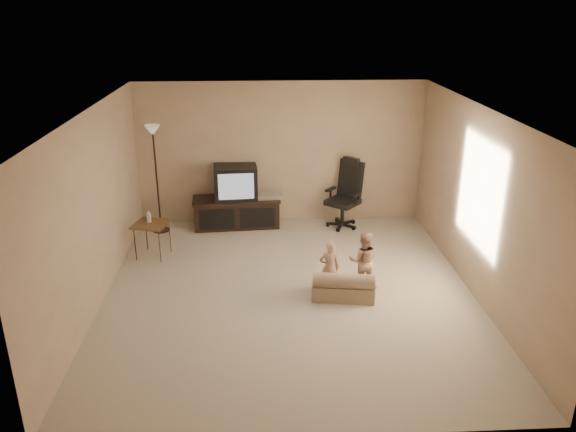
% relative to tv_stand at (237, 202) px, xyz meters
% --- Properties ---
extents(floor, '(5.50, 5.50, 0.00)m').
position_rel_tv_stand_xyz_m(floor, '(0.79, -2.49, -0.46)').
color(floor, '#BFAE98').
rests_on(floor, ground).
extents(room_shell, '(5.50, 5.50, 5.50)m').
position_rel_tv_stand_xyz_m(room_shell, '(0.79, -2.49, 1.06)').
color(room_shell, silver).
rests_on(room_shell, floor).
extents(tv_stand, '(1.57, 0.67, 1.10)m').
position_rel_tv_stand_xyz_m(tv_stand, '(0.00, 0.00, 0.00)').
color(tv_stand, black).
rests_on(tv_stand, floor).
extents(office_chair, '(0.79, 0.79, 1.22)m').
position_rel_tv_stand_xyz_m(office_chair, '(1.90, -0.08, -0.02)').
color(office_chair, black).
rests_on(office_chair, floor).
extents(side_table, '(0.61, 0.61, 0.75)m').
position_rel_tv_stand_xyz_m(side_table, '(-1.27, -1.20, 0.08)').
color(side_table, brown).
rests_on(side_table, floor).
extents(floor_lamp, '(0.29, 0.29, 1.86)m').
position_rel_tv_stand_xyz_m(floor_lamp, '(-1.32, -0.16, 0.90)').
color(floor_lamp, black).
rests_on(floor_lamp, floor).
extents(child_sofa, '(0.89, 0.59, 0.41)m').
position_rel_tv_stand_xyz_m(child_sofa, '(1.51, -2.67, -0.29)').
color(child_sofa, '#9F876C').
rests_on(child_sofa, floor).
extents(toddler_left, '(0.28, 0.21, 0.75)m').
position_rel_tv_stand_xyz_m(toddler_left, '(1.33, -2.53, -0.08)').
color(toddler_left, tan).
rests_on(toddler_left, floor).
extents(toddler_right, '(0.44, 0.27, 0.85)m').
position_rel_tv_stand_xyz_m(toddler_right, '(1.81, -2.43, -0.03)').
color(toddler_right, tan).
rests_on(toddler_right, floor).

